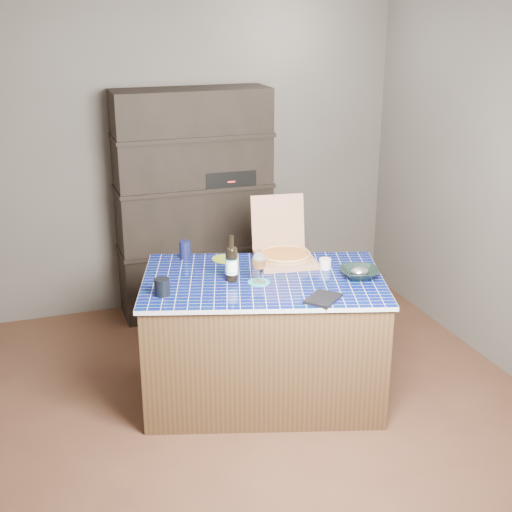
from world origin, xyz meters
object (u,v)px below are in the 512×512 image
object	(u,v)px
dvd_case	(323,299)
pizza_box	(284,253)
wine_glass	(259,262)
bowl	(360,273)
kitchen_island	(263,338)
mead_bottle	(231,263)

from	to	relation	value
dvd_case	pizza_box	bearing A→B (deg)	137.31
wine_glass	bowl	size ratio (longest dim) A/B	0.81
bowl	wine_glass	bearing A→B (deg)	169.48
pizza_box	bowl	size ratio (longest dim) A/B	2.05
wine_glass	pizza_box	bearing A→B (deg)	47.51
kitchen_island	wine_glass	distance (m)	0.55
mead_bottle	bowl	size ratio (longest dim) A/B	1.24
dvd_case	bowl	size ratio (longest dim) A/B	0.92
mead_bottle	dvd_case	bearing A→B (deg)	-48.52
mead_bottle	bowl	world-z (taller)	mead_bottle
mead_bottle	wine_glass	xyz separation A→B (m)	(0.15, -0.09, 0.02)
pizza_box	wine_glass	size ratio (longest dim) A/B	2.52
kitchen_island	mead_bottle	bearing A→B (deg)	-171.66
wine_glass	dvd_case	size ratio (longest dim) A/B	0.89
wine_glass	bowl	xyz separation A→B (m)	(0.62, -0.11, -0.11)
pizza_box	kitchen_island	bearing A→B (deg)	-126.02
wine_glass	mead_bottle	bearing A→B (deg)	148.12
kitchen_island	dvd_case	bearing A→B (deg)	-47.16
pizza_box	mead_bottle	size ratio (longest dim) A/B	1.66
wine_glass	bowl	bearing A→B (deg)	-10.52
mead_bottle	kitchen_island	bearing A→B (deg)	-8.35
wine_glass	dvd_case	xyz separation A→B (m)	(0.26, -0.37, -0.13)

